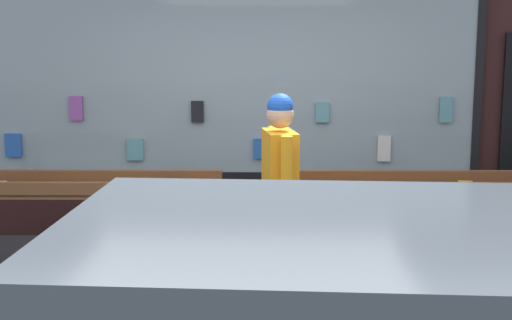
# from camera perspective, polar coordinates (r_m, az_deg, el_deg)

# --- Properties ---
(shopfront_facade) EXTENTS (8.11, 0.29, 3.24)m
(shopfront_facade) POSITION_cam_1_polar(r_m,az_deg,el_deg) (7.28, -0.16, 6.33)
(shopfront_facade) COLOR #331919
(shopfront_facade) RESTS_ON ground_plane
(display_table_left) EXTENTS (2.58, 0.64, 0.89)m
(display_table_left) POSITION_cam_1_polar(r_m,az_deg,el_deg) (6.32, -14.55, -2.81)
(display_table_left) COLOR brown
(display_table_left) RESTS_ON ground_plane
(display_table_right) EXTENTS (2.58, 0.63, 0.90)m
(display_table_right) POSITION_cam_1_polar(r_m,az_deg,el_deg) (6.21, 13.34, -2.91)
(display_table_right) COLOR brown
(display_table_right) RESTS_ON ground_plane
(person_browsing) EXTENTS (0.29, 0.64, 1.64)m
(person_browsing) POSITION_cam_1_polar(r_m,az_deg,el_deg) (5.58, 1.91, -1.68)
(person_browsing) COLOR #2D334C
(person_browsing) RESTS_ON ground_plane
(small_dog) EXTENTS (0.29, 0.58, 0.41)m
(small_dog) POSITION_cam_1_polar(r_m,az_deg,el_deg) (5.59, 7.15, -8.82)
(small_dog) COLOR white
(small_dog) RESTS_ON ground_plane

